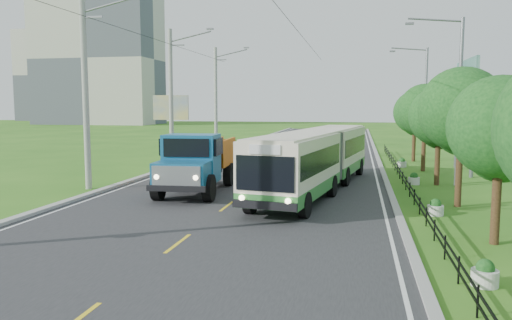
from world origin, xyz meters
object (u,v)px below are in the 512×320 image
(tree_second, at_px, (500,133))
(pole_near, at_px, (86,91))
(planter_front, at_px, (485,274))
(dump_truck, at_px, (197,159))
(billboard_right, at_px, (466,90))
(planter_mid, at_px, (414,179))
(billboard_left, at_px, (171,112))
(tree_third, at_px, (462,114))
(pole_far, at_px, (216,98))
(planter_near, at_px, (435,208))
(streetlight_far, at_px, (424,99))
(tree_back, at_px, (415,115))
(streetlight_mid, at_px, (456,95))
(bus, at_px, (317,156))
(tree_fifth, at_px, (426,113))
(pole_mid, at_px, (171,96))
(planter_far, at_px, (402,163))
(tree_fourth, at_px, (440,120))

(tree_second, bearing_deg, pole_near, 159.26)
(planter_front, relative_size, dump_truck, 0.09)
(planter_front, height_order, billboard_right, billboard_right)
(planter_mid, height_order, billboard_left, billboard_left)
(tree_third, bearing_deg, billboard_left, 140.67)
(pole_near, relative_size, pole_far, 1.00)
(planter_near, xyz_separation_m, billboard_left, (-18.10, 18.00, 3.58))
(pole_near, height_order, pole_far, same)
(tree_third, relative_size, streetlight_far, 0.66)
(tree_back, bearing_deg, tree_third, -90.00)
(planter_front, bearing_deg, tree_third, 82.94)
(streetlight_far, bearing_deg, streetlight_mid, -90.00)
(tree_second, xyz_separation_m, planter_near, (-1.26, 3.86, -3.23))
(bus, distance_m, dump_truck, 6.09)
(tree_third, distance_m, planter_mid, 7.04)
(tree_fifth, bearing_deg, planter_mid, -101.56)
(pole_mid, relative_size, planter_near, 14.93)
(billboard_right, distance_m, bus, 13.19)
(planter_near, bearing_deg, tree_fifth, 84.92)
(streetlight_far, relative_size, planter_far, 13.54)
(tree_back, xyz_separation_m, dump_truck, (-12.27, -16.91, -1.97))
(pole_mid, bearing_deg, planter_front, -53.75)
(tree_second, distance_m, planter_front, 5.40)
(planter_mid, xyz_separation_m, bus, (-5.15, -3.13, 1.53))
(pole_far, bearing_deg, pole_near, -90.00)
(billboard_right, bearing_deg, tree_third, -101.64)
(planter_far, bearing_deg, billboard_right, -28.39)
(planter_near, relative_size, bus, 0.04)
(pole_mid, xyz_separation_m, billboard_right, (20.56, -1.00, 0.25))
(tree_fourth, bearing_deg, dump_truck, -158.20)
(tree_fifth, relative_size, streetlight_far, 0.64)
(planter_far, height_order, dump_truck, dump_truck)
(tree_fifth, relative_size, tree_back, 1.05)
(planter_near, bearing_deg, bus, 136.58)
(tree_back, bearing_deg, tree_fourth, -90.00)
(tree_second, xyz_separation_m, planter_mid, (-1.26, 11.86, -3.23))
(streetlight_far, bearing_deg, bus, -112.76)
(pole_far, relative_size, billboard_right, 1.37)
(planter_mid, bearing_deg, tree_second, -83.95)
(pole_mid, bearing_deg, pole_near, -90.00)
(pole_near, bearing_deg, billboard_left, 94.72)
(planter_far, bearing_deg, pole_near, -142.37)
(pole_mid, distance_m, tree_fifth, 18.18)
(tree_fourth, distance_m, streetlight_far, 13.94)
(billboard_left, bearing_deg, tree_fifth, -11.28)
(pole_far, height_order, planter_mid, pole_far)
(tree_fifth, distance_m, planter_far, 4.21)
(planter_mid, xyz_separation_m, planter_far, (0.00, 8.00, 0.00))
(tree_back, height_order, planter_front, tree_back)
(tree_second, xyz_separation_m, planter_front, (-1.26, -4.14, -3.23))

